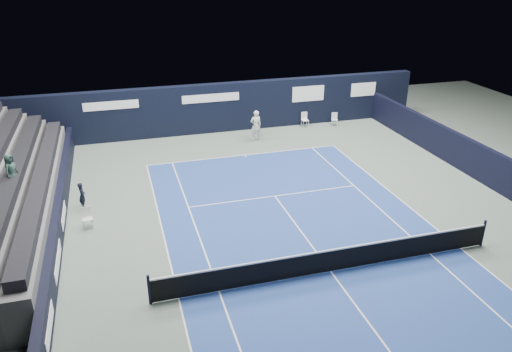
% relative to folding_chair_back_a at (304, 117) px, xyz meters
% --- Properties ---
extents(ground, '(48.00, 48.00, 0.00)m').
position_rel_folding_chair_back_a_xyz_m(ground, '(-5.18, -13.89, -0.63)').
color(ground, '#586960').
rests_on(ground, ground).
extents(court_surface, '(10.97, 23.77, 0.01)m').
position_rel_folding_chair_back_a_xyz_m(court_surface, '(-5.18, -15.89, -0.63)').
color(court_surface, navy).
rests_on(court_surface, ground).
extents(enclosure_wall_right, '(0.30, 22.00, 1.80)m').
position_rel_folding_chair_back_a_xyz_m(enclosure_wall_right, '(5.32, -9.89, 0.27)').
color(enclosure_wall_right, black).
rests_on(enclosure_wall_right, ground).
extents(folding_chair_back_a, '(0.42, 0.45, 0.95)m').
position_rel_folding_chair_back_a_xyz_m(folding_chair_back_a, '(0.00, 0.00, 0.00)').
color(folding_chair_back_a, white).
rests_on(folding_chair_back_a, ground).
extents(folding_chair_back_b, '(0.47, 0.46, 0.86)m').
position_rel_folding_chair_back_a_xyz_m(folding_chair_back_b, '(1.99, -0.41, -0.14)').
color(folding_chair_back_b, silver).
rests_on(folding_chair_back_b, ground).
extents(line_judge_chair, '(0.48, 0.47, 0.92)m').
position_rel_folding_chair_back_a_xyz_m(line_judge_chair, '(-13.62, -10.08, -0.11)').
color(line_judge_chair, silver).
rests_on(line_judge_chair, ground).
extents(line_judge, '(0.38, 0.50, 1.25)m').
position_rel_folding_chair_back_a_xyz_m(line_judge, '(-13.82, -8.22, -0.01)').
color(line_judge, black).
rests_on(line_judge, ground).
extents(court_markings, '(11.03, 23.83, 0.00)m').
position_rel_folding_chair_back_a_xyz_m(court_markings, '(-5.18, -15.89, -0.62)').
color(court_markings, white).
rests_on(court_markings, court_surface).
extents(tennis_net, '(12.90, 0.10, 1.10)m').
position_rel_folding_chair_back_a_xyz_m(tennis_net, '(-5.18, -15.89, -0.12)').
color(tennis_net, black).
rests_on(tennis_net, ground).
extents(back_sponsor_wall, '(26.00, 0.63, 3.10)m').
position_rel_folding_chair_back_a_xyz_m(back_sponsor_wall, '(-5.18, 0.61, 0.92)').
color(back_sponsor_wall, black).
rests_on(back_sponsor_wall, ground).
extents(side_barrier_left, '(0.33, 22.00, 1.20)m').
position_rel_folding_chair_back_a_xyz_m(side_barrier_left, '(-14.68, -9.92, -0.03)').
color(side_barrier_left, black).
rests_on(side_barrier_left, ground).
extents(tennis_player, '(0.70, 0.85, 1.87)m').
position_rel_folding_chair_back_a_xyz_m(tennis_player, '(-3.85, -1.72, 0.30)').
color(tennis_player, white).
rests_on(tennis_player, ground).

